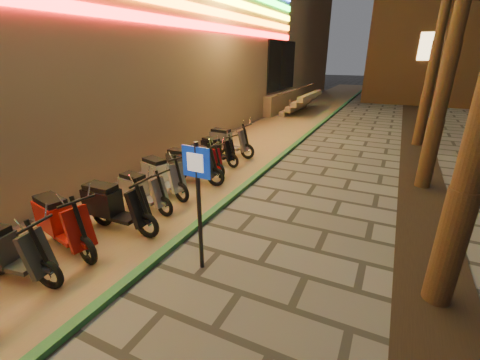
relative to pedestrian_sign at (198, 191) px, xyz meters
The scene contains 14 objects.
ground 1.85m from the pedestrian_sign, 87.50° to the right, with size 120.00×120.00×0.00m, color #474442.
parking_strip 9.35m from the pedestrian_sign, 106.04° to the left, with size 3.40×60.00×0.01m, color #8C7251.
green_curb 9.03m from the pedestrian_sign, 95.48° to the left, with size 0.18×60.00×0.10m, color #256434.
planting_strip 5.52m from the pedestrian_sign, 46.71° to the left, with size 1.20×40.00×0.02m, color black.
pedestrian_sign is the anchor object (origin of this frame).
scooter_4 3.27m from the pedestrian_sign, 148.61° to the right, with size 1.73×0.71×1.22m.
scooter_5 2.92m from the pedestrian_sign, 167.22° to the right, with size 1.82×0.82×1.28m.
scooter_6 2.56m from the pedestrian_sign, behind, with size 1.81×0.63×1.28m.
scooter_7 3.02m from the pedestrian_sign, 152.04° to the left, with size 1.57×0.58×1.10m.
scooter_8 3.63m from the pedestrian_sign, 139.47° to the left, with size 1.71×0.87×1.21m.
scooter_9 4.23m from the pedestrian_sign, 126.89° to the left, with size 1.77×0.62×1.25m.
scooter_10 5.00m from the pedestrian_sign, 121.38° to the left, with size 1.50×0.80×1.07m.
scooter_11 5.88m from the pedestrian_sign, 117.10° to the left, with size 1.56×0.76×1.10m.
scooter_12 6.78m from the pedestrian_sign, 114.03° to the left, with size 1.78×0.62×1.25m.
Camera 1 is at (2.60, -2.82, 3.50)m, focal length 24.00 mm.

